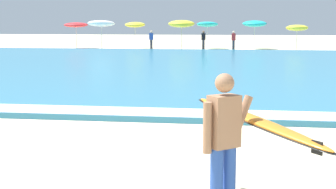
# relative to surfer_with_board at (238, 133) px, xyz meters

# --- Properties ---
(ground_plane) EXTENTS (160.00, 160.00, 0.00)m
(ground_plane) POSITION_rel_surfer_with_board_xyz_m (-2.14, 0.69, -1.02)
(ground_plane) COLOR beige
(sea) EXTENTS (120.00, 28.00, 0.14)m
(sea) POSITION_rel_surfer_with_board_xyz_m (-2.14, 19.26, -0.95)
(sea) COLOR teal
(sea) RESTS_ON ground
(surf_foam) EXTENTS (120.00, 1.13, 0.01)m
(surf_foam) POSITION_rel_surfer_with_board_xyz_m (-2.14, 5.86, -0.88)
(surf_foam) COLOR white
(surf_foam) RESTS_ON sea
(surfer_with_board) EXTENTS (1.74, 2.05, 1.73)m
(surfer_with_board) POSITION_rel_surfer_with_board_xyz_m (0.00, 0.00, 0.00)
(surfer_with_board) COLOR #284CA3
(surfer_with_board) RESTS_ON ground
(beach_umbrella_0) EXTENTS (2.07, 2.08, 2.26)m
(beach_umbrella_0) POSITION_rel_surfer_with_board_xyz_m (-14.05, 35.94, 0.99)
(beach_umbrella_0) COLOR beige
(beach_umbrella_0) RESTS_ON ground
(beach_umbrella_1) EXTENTS (2.26, 2.29, 2.48)m
(beach_umbrella_1) POSITION_rel_surfer_with_board_xyz_m (-11.24, 34.04, 1.13)
(beach_umbrella_1) COLOR beige
(beach_umbrella_1) RESTS_ON ground
(beach_umbrella_2) EXTENTS (1.72, 1.74, 2.32)m
(beach_umbrella_2) POSITION_rel_surfer_with_board_xyz_m (-8.73, 35.56, 1.02)
(beach_umbrella_2) COLOR beige
(beach_umbrella_2) RESTS_ON ground
(beach_umbrella_3) EXTENTS (2.13, 2.14, 2.45)m
(beach_umbrella_3) POSITION_rel_surfer_with_board_xyz_m (-4.61, 34.23, 1.11)
(beach_umbrella_3) COLOR beige
(beach_umbrella_3) RESTS_ON ground
(beach_umbrella_4) EXTENTS (1.80, 1.83, 2.36)m
(beach_umbrella_4) POSITION_rel_surfer_with_board_xyz_m (-2.66, 36.50, 1.05)
(beach_umbrella_4) COLOR beige
(beach_umbrella_4) RESTS_ON ground
(beach_umbrella_5) EXTENTS (2.02, 2.05, 2.45)m
(beach_umbrella_5) POSITION_rel_surfer_with_board_xyz_m (1.30, 36.91, 1.10)
(beach_umbrella_5) COLOR beige
(beach_umbrella_5) RESTS_ON ground
(beach_umbrella_6) EXTENTS (1.71, 1.73, 2.09)m
(beach_umbrella_6) POSITION_rel_surfer_with_board_xyz_m (4.49, 34.10, 0.80)
(beach_umbrella_6) COLOR beige
(beach_umbrella_6) RESTS_ON ground
(beachgoer_near_row_left) EXTENTS (0.32, 0.20, 1.58)m
(beachgoer_near_row_left) POSITION_rel_surfer_with_board_xyz_m (-7.05, 33.94, -0.18)
(beachgoer_near_row_left) COLOR #383842
(beachgoer_near_row_left) RESTS_ON ground
(beachgoer_near_row_mid) EXTENTS (0.32, 0.20, 1.58)m
(beachgoer_near_row_mid) POSITION_rel_surfer_with_board_xyz_m (-2.81, 34.12, -0.18)
(beachgoer_near_row_mid) COLOR #383842
(beachgoer_near_row_mid) RESTS_ON ground
(beachgoer_near_row_right) EXTENTS (0.32, 0.20, 1.58)m
(beachgoer_near_row_right) POSITION_rel_surfer_with_board_xyz_m (-0.40, 33.51, -0.18)
(beachgoer_near_row_right) COLOR #383842
(beachgoer_near_row_right) RESTS_ON ground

